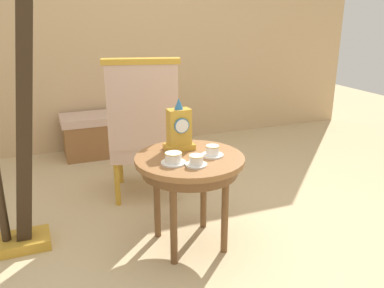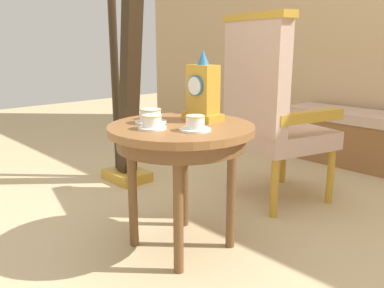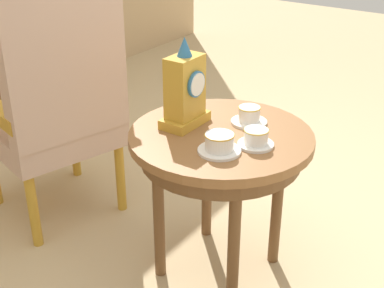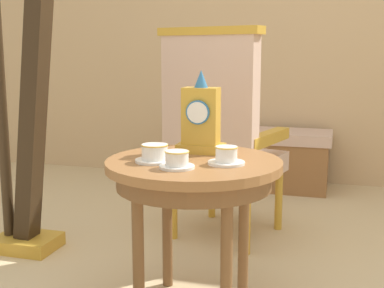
{
  "view_description": "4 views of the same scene",
  "coord_description": "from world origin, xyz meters",
  "px_view_note": "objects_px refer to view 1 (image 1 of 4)",
  "views": [
    {
      "loc": [
        -0.85,
        -2.17,
        1.46
      ],
      "look_at": [
        0.04,
        0.07,
        0.66
      ],
      "focal_mm": 37.68,
      "sensor_mm": 36.0,
      "label": 1
    },
    {
      "loc": [
        1.37,
        -1.22,
        0.98
      ],
      "look_at": [
        0.05,
        0.01,
        0.53
      ],
      "focal_mm": 37.96,
      "sensor_mm": 36.0,
      "label": 2
    },
    {
      "loc": [
        -1.51,
        -0.94,
        1.44
      ],
      "look_at": [
        -0.05,
        0.09,
        0.56
      ],
      "focal_mm": 50.22,
      "sensor_mm": 36.0,
      "label": 3
    },
    {
      "loc": [
        0.52,
        -1.85,
        1.02
      ],
      "look_at": [
        -0.02,
        0.0,
        0.67
      ],
      "focal_mm": 47.91,
      "sensor_mm": 36.0,
      "label": 4
    }
  ],
  "objects_px": {
    "teacup_left": "(173,159)",
    "harp": "(15,134)",
    "teacup_center": "(212,151)",
    "teacup_right": "(196,161)",
    "armchair": "(144,128)",
    "side_table": "(190,168)",
    "window_bench": "(117,133)",
    "mantel_clock": "(179,129)"
  },
  "relations": [
    {
      "from": "teacup_right",
      "to": "teacup_center",
      "type": "bearing_deg",
      "value": 36.48
    },
    {
      "from": "armchair",
      "to": "mantel_clock",
      "type": "bearing_deg",
      "value": -83.91
    },
    {
      "from": "harp",
      "to": "window_bench",
      "type": "height_order",
      "value": "harp"
    },
    {
      "from": "teacup_center",
      "to": "window_bench",
      "type": "distance_m",
      "value": 2.05
    },
    {
      "from": "side_table",
      "to": "teacup_right",
      "type": "xyz_separation_m",
      "value": [
        -0.02,
        -0.15,
        0.11
      ]
    },
    {
      "from": "teacup_right",
      "to": "armchair",
      "type": "xyz_separation_m",
      "value": [
        -0.06,
        0.94,
        -0.05
      ]
    },
    {
      "from": "armchair",
      "to": "teacup_left",
      "type": "bearing_deg",
      "value": -93.37
    },
    {
      "from": "side_table",
      "to": "window_bench",
      "type": "relative_size",
      "value": 0.6
    },
    {
      "from": "teacup_left",
      "to": "mantel_clock",
      "type": "xyz_separation_m",
      "value": [
        0.12,
        0.23,
        0.1
      ]
    },
    {
      "from": "armchair",
      "to": "window_bench",
      "type": "height_order",
      "value": "armchair"
    },
    {
      "from": "armchair",
      "to": "harp",
      "type": "xyz_separation_m",
      "value": [
        -0.9,
        -0.42,
        0.17
      ]
    },
    {
      "from": "side_table",
      "to": "window_bench",
      "type": "bearing_deg",
      "value": 92.15
    },
    {
      "from": "side_table",
      "to": "teacup_center",
      "type": "distance_m",
      "value": 0.18
    },
    {
      "from": "mantel_clock",
      "to": "window_bench",
      "type": "bearing_deg",
      "value": 91.91
    },
    {
      "from": "armchair",
      "to": "window_bench",
      "type": "relative_size",
      "value": 1.01
    },
    {
      "from": "armchair",
      "to": "window_bench",
      "type": "xyz_separation_m",
      "value": [
        0.01,
        1.18,
        -0.37
      ]
    },
    {
      "from": "teacup_center",
      "to": "window_bench",
      "type": "xyz_separation_m",
      "value": [
        -0.21,
        2.0,
        -0.42
      ]
    },
    {
      "from": "side_table",
      "to": "armchair",
      "type": "height_order",
      "value": "armchair"
    },
    {
      "from": "teacup_center",
      "to": "mantel_clock",
      "type": "distance_m",
      "value": 0.26
    },
    {
      "from": "window_bench",
      "to": "harp",
      "type": "bearing_deg",
      "value": -119.58
    },
    {
      "from": "teacup_left",
      "to": "teacup_right",
      "type": "distance_m",
      "value": 0.14
    },
    {
      "from": "teacup_left",
      "to": "teacup_center",
      "type": "height_order",
      "value": "same"
    },
    {
      "from": "side_table",
      "to": "mantel_clock",
      "type": "distance_m",
      "value": 0.26
    },
    {
      "from": "teacup_right",
      "to": "mantel_clock",
      "type": "relative_size",
      "value": 0.38
    },
    {
      "from": "teacup_center",
      "to": "harp",
      "type": "xyz_separation_m",
      "value": [
        -1.12,
        0.4,
        0.12
      ]
    },
    {
      "from": "teacup_center",
      "to": "window_bench",
      "type": "bearing_deg",
      "value": 95.96
    },
    {
      "from": "mantel_clock",
      "to": "teacup_left",
      "type": "bearing_deg",
      "value": -117.6
    },
    {
      "from": "side_table",
      "to": "mantel_clock",
      "type": "relative_size",
      "value": 2.02
    },
    {
      "from": "teacup_right",
      "to": "teacup_left",
      "type": "bearing_deg",
      "value": 145.25
    },
    {
      "from": "mantel_clock",
      "to": "armchair",
      "type": "height_order",
      "value": "armchair"
    },
    {
      "from": "teacup_left",
      "to": "mantel_clock",
      "type": "distance_m",
      "value": 0.28
    },
    {
      "from": "mantel_clock",
      "to": "armchair",
      "type": "xyz_separation_m",
      "value": [
        -0.07,
        0.63,
        -0.15
      ]
    },
    {
      "from": "teacup_right",
      "to": "window_bench",
      "type": "relative_size",
      "value": 0.11
    },
    {
      "from": "teacup_right",
      "to": "side_table",
      "type": "bearing_deg",
      "value": 82.96
    },
    {
      "from": "armchair",
      "to": "harp",
      "type": "distance_m",
      "value": 1.01
    },
    {
      "from": "teacup_left",
      "to": "harp",
      "type": "bearing_deg",
      "value": 152.64
    },
    {
      "from": "side_table",
      "to": "teacup_left",
      "type": "relative_size",
      "value": 4.56
    },
    {
      "from": "teacup_center",
      "to": "teacup_right",
      "type": "bearing_deg",
      "value": -143.52
    },
    {
      "from": "side_table",
      "to": "teacup_left",
      "type": "distance_m",
      "value": 0.19
    },
    {
      "from": "teacup_left",
      "to": "harp",
      "type": "height_order",
      "value": "harp"
    },
    {
      "from": "teacup_left",
      "to": "harp",
      "type": "xyz_separation_m",
      "value": [
        -0.85,
        0.44,
        0.12
      ]
    },
    {
      "from": "side_table",
      "to": "harp",
      "type": "height_order",
      "value": "harp"
    }
  ]
}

